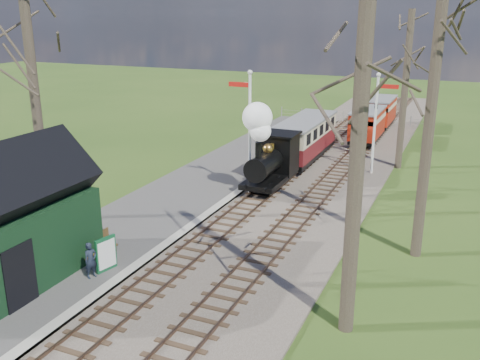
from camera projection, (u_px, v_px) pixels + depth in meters
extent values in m
ellipsoid|color=#385B23|center=(212.00, 179.00, 79.20)|extent=(57.60, 36.00, 16.20)
ellipsoid|color=#385B23|center=(464.00, 223.00, 71.19)|extent=(70.40, 44.00, 19.80)
ellipsoid|color=#385B23|center=(340.00, 184.00, 81.94)|extent=(64.00, 40.00, 18.00)
cube|color=brown|center=(320.00, 168.00, 31.50)|extent=(8.00, 60.00, 0.10)
cube|color=brown|center=(291.00, 163.00, 32.16)|extent=(0.07, 60.00, 0.12)
cube|color=brown|center=(307.00, 165.00, 31.77)|extent=(0.07, 60.00, 0.12)
cube|color=#38281C|center=(299.00, 165.00, 31.98)|extent=(1.60, 60.00, 0.09)
cube|color=brown|center=(333.00, 168.00, 31.16)|extent=(0.07, 60.00, 0.12)
cube|color=brown|center=(350.00, 170.00, 30.78)|extent=(0.07, 60.00, 0.12)
cube|color=#38281C|center=(342.00, 169.00, 30.99)|extent=(1.60, 60.00, 0.09)
cube|color=#474442|center=(181.00, 197.00, 26.32)|extent=(5.00, 44.00, 0.20)
cube|color=#B2AD9E|center=(224.00, 203.00, 25.44)|extent=(0.40, 44.00, 0.21)
cube|color=black|center=(7.00, 246.00, 17.46)|extent=(3.00, 6.00, 2.60)
cube|color=black|center=(20.00, 276.00, 16.09)|extent=(0.06, 1.20, 2.00)
cylinder|color=silver|center=(250.00, 136.00, 26.13)|extent=(0.14, 0.14, 6.00)
sphere|color=silver|center=(250.00, 72.00, 25.20)|extent=(0.24, 0.24, 0.24)
cube|color=#B7140F|center=(239.00, 84.00, 25.59)|extent=(1.10, 0.08, 0.22)
cube|color=black|center=(250.00, 108.00, 25.71)|extent=(0.18, 0.06, 0.30)
cylinder|color=silver|center=(375.00, 127.00, 29.54)|extent=(0.14, 0.14, 5.50)
sphere|color=silver|center=(379.00, 75.00, 28.69)|extent=(0.24, 0.24, 0.24)
cube|color=#B7140F|center=(388.00, 87.00, 28.66)|extent=(1.10, 0.08, 0.22)
cube|color=black|center=(376.00, 106.00, 29.20)|extent=(0.18, 0.06, 0.30)
cylinder|color=#382D23|center=(35.00, 97.00, 21.78)|extent=(0.41, 0.41, 11.00)
cylinder|color=#382D23|center=(359.00, 126.00, 13.74)|extent=(0.42, 0.42, 12.00)
cylinder|color=#382D23|center=(429.00, 125.00, 18.79)|extent=(0.40, 0.40, 10.00)
cylinder|color=#382D23|center=(405.00, 92.00, 30.31)|extent=(0.39, 0.39, 9.00)
cube|color=slate|center=(354.00, 115.00, 43.91)|extent=(12.60, 0.02, 0.01)
cube|color=slate|center=(354.00, 119.00, 44.00)|extent=(12.60, 0.02, 0.02)
cylinder|color=slate|center=(354.00, 118.00, 43.98)|extent=(0.08, 0.08, 1.00)
cube|color=black|center=(270.00, 178.00, 27.45)|extent=(1.74, 4.09, 0.26)
cylinder|color=black|center=(266.00, 164.00, 26.64)|extent=(1.12, 2.66, 1.12)
cube|color=black|center=(278.00, 153.00, 28.22)|extent=(1.84, 1.64, 2.04)
cylinder|color=black|center=(258.00, 151.00, 25.47)|extent=(0.29, 0.29, 0.82)
sphere|color=#B98336|center=(268.00, 149.00, 26.69)|extent=(0.53, 0.53, 0.53)
sphere|color=white|center=(260.00, 131.00, 25.14)|extent=(1.02, 1.02, 1.02)
sphere|color=white|center=(257.00, 117.00, 25.12)|extent=(1.43, 1.43, 1.43)
cylinder|color=black|center=(251.00, 186.00, 26.61)|extent=(0.10, 0.65, 0.65)
cylinder|color=black|center=(270.00, 189.00, 26.23)|extent=(0.10, 0.65, 0.65)
cube|color=black|center=(304.00, 153.00, 32.73)|extent=(1.94, 7.16, 0.31)
cube|color=maroon|center=(304.00, 143.00, 32.54)|extent=(2.04, 7.16, 0.92)
cube|color=beige|center=(305.00, 129.00, 32.27)|extent=(2.04, 7.16, 0.92)
cube|color=slate|center=(305.00, 120.00, 32.11)|extent=(2.15, 7.36, 0.12)
cube|color=black|center=(366.00, 137.00, 37.23)|extent=(1.67, 4.40, 0.26)
cube|color=#A31F0D|center=(367.00, 129.00, 37.07)|extent=(1.76, 4.40, 0.79)
cube|color=beige|center=(368.00, 118.00, 36.84)|extent=(1.76, 4.40, 0.79)
cube|color=slate|center=(368.00, 112.00, 36.71)|extent=(1.85, 4.58, 0.11)
cube|color=black|center=(380.00, 123.00, 42.04)|extent=(1.67, 4.40, 0.26)
cube|color=#A31F0D|center=(380.00, 116.00, 41.88)|extent=(1.76, 4.40, 0.79)
cube|color=beige|center=(381.00, 106.00, 41.65)|extent=(1.76, 4.40, 0.79)
cube|color=slate|center=(382.00, 100.00, 41.51)|extent=(1.85, 4.58, 0.11)
cube|color=#104B27|center=(106.00, 254.00, 18.48)|extent=(0.29, 0.83, 1.23)
cube|color=silver|center=(107.00, 254.00, 18.45)|extent=(0.19, 0.71, 1.00)
cube|color=#49341A|center=(100.00, 251.00, 19.51)|extent=(0.47, 1.56, 0.07)
cube|color=#49341A|center=(95.00, 243.00, 19.50)|extent=(0.08, 1.55, 0.66)
cube|color=#49341A|center=(92.00, 263.00, 18.91)|extent=(0.07, 0.07, 0.22)
cube|color=#49341A|center=(108.00, 247.00, 20.20)|extent=(0.07, 0.07, 0.22)
imported|color=#1B2231|center=(91.00, 260.00, 17.96)|extent=(0.43, 0.53, 1.26)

